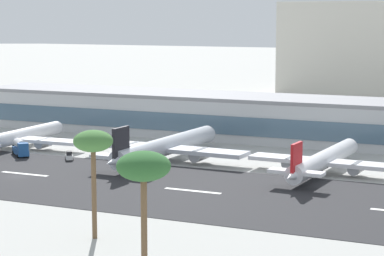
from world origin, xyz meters
TOP-DOWN VIEW (x-y plane):
  - ground_plane at (0.00, 0.00)m, footprint 1400.00×1400.00m
  - runway_strip at (0.00, 3.00)m, footprint 800.00×43.67m
  - runway_centreline_dash_4 at (-0.17, 3.00)m, footprint 12.00×1.20m
  - runway_centreline_dash_5 at (40.02, 3.00)m, footprint 12.00×1.20m
  - terminal_building at (18.60, 71.09)m, footprint 153.02×22.90m
  - airliner_blue_tail_gate_0 at (-23.18, 29.47)m, footprint 38.60×42.27m
  - airliner_black_tail_gate_1 at (20.27, 29.18)m, footprint 41.55×50.15m
  - airliner_red_tail_gate_2 at (58.62, 29.55)m, footprint 33.23×44.65m
  - service_fuel_truck_0 at (-14.95, 21.33)m, footprint 8.05×7.63m
  - service_baggage_tug_1 at (-0.61, 21.03)m, footprint 3.19×3.53m
  - palm_tree_1 at (39.99, -33.35)m, footprint 6.07×6.07m
  - palm_tree_3 at (57.98, -50.76)m, footprint 6.73×6.73m

SIDE VIEW (x-z plane):
  - ground_plane at x=0.00m, z-range 0.00..0.00m
  - runway_strip at x=0.00m, z-range 0.00..0.08m
  - runway_centreline_dash_4 at x=-0.17m, z-range 0.08..0.09m
  - runway_centreline_dash_5 at x=40.02m, z-range 0.08..0.09m
  - service_baggage_tug_1 at x=-0.61m, z-range -0.05..2.15m
  - service_fuel_truck_0 at x=-14.95m, z-range 0.05..4.00m
  - airliner_blue_tail_gate_0 at x=-23.18m, z-range -1.60..7.22m
  - airliner_red_tail_gate_2 at x=58.62m, z-range -1.68..7.63m
  - airliner_black_tail_gate_1 at x=20.27m, z-range -1.90..8.57m
  - terminal_building at x=18.60m, z-range 0.00..12.05m
  - palm_tree_1 at x=39.99m, z-range 6.27..23.15m
  - palm_tree_3 at x=57.98m, z-range 6.54..24.21m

